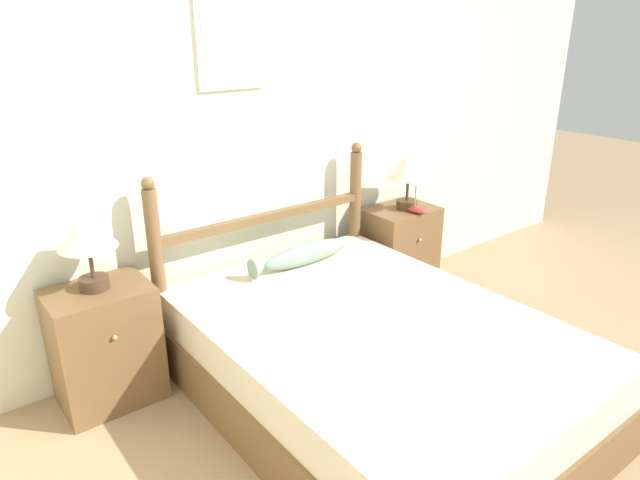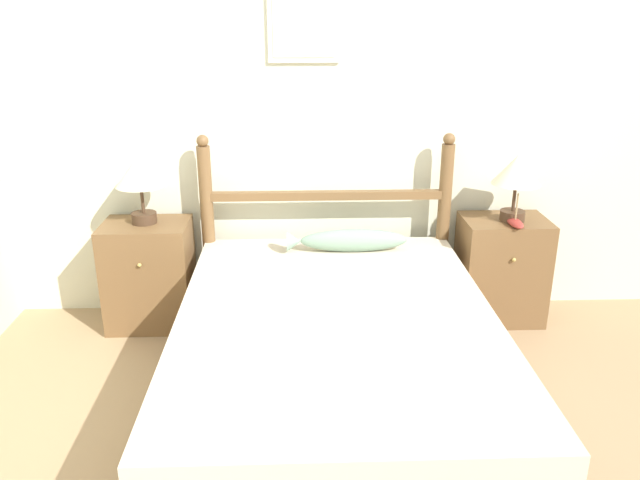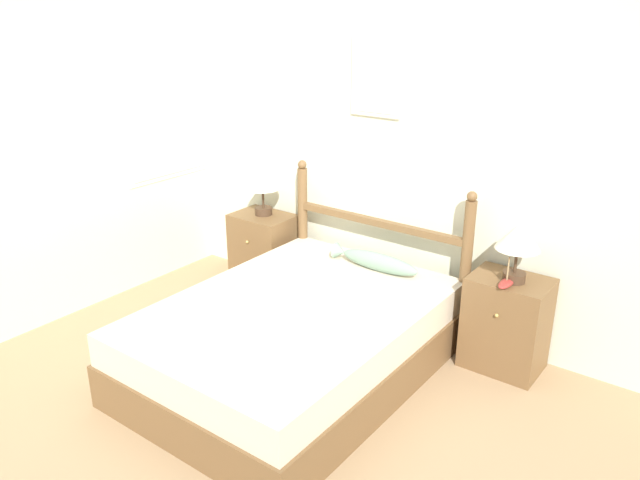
# 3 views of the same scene
# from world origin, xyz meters

# --- Properties ---
(ground_plane) EXTENTS (16.00, 16.00, 0.00)m
(ground_plane) POSITION_xyz_m (0.00, 0.00, 0.00)
(ground_plane) COLOR #9E7F5B
(wall_back) EXTENTS (6.40, 0.08, 2.55)m
(wall_back) POSITION_xyz_m (-0.00, 1.73, 1.28)
(wall_back) COLOR beige
(wall_back) RESTS_ON ground_plane
(bed) EXTENTS (1.51, 2.08, 0.50)m
(bed) POSITION_xyz_m (-0.14, 0.58, 0.25)
(bed) COLOR brown
(bed) RESTS_ON ground_plane
(headboard) EXTENTS (1.51, 0.08, 1.15)m
(headboard) POSITION_xyz_m (-0.14, 1.58, 0.62)
(headboard) COLOR brown
(headboard) RESTS_ON ground_plane
(nightstand_left) EXTENTS (0.50, 0.40, 0.65)m
(nightstand_left) POSITION_xyz_m (-1.22, 1.48, 0.32)
(nightstand_left) COLOR brown
(nightstand_left) RESTS_ON ground_plane
(nightstand_right) EXTENTS (0.50, 0.40, 0.65)m
(nightstand_right) POSITION_xyz_m (0.93, 1.48, 0.32)
(nightstand_right) COLOR brown
(nightstand_right) RESTS_ON ground_plane
(table_lamp_left) EXTENTS (0.28, 0.28, 0.40)m
(table_lamp_left) POSITION_xyz_m (-1.22, 1.50, 0.94)
(table_lamp_left) COLOR #422D1E
(table_lamp_left) RESTS_ON nightstand_left
(table_lamp_right) EXTENTS (0.28, 0.28, 0.40)m
(table_lamp_right) POSITION_xyz_m (0.95, 1.46, 0.94)
(table_lamp_right) COLOR #422D1E
(table_lamp_right) RESTS_ON nightstand_right
(model_boat) EXTENTS (0.08, 0.20, 0.19)m
(model_boat) POSITION_xyz_m (0.94, 1.36, 0.67)
(model_boat) COLOR maroon
(model_boat) RESTS_ON nightstand_right
(fish_pillow) EXTENTS (0.70, 0.12, 0.14)m
(fish_pillow) POSITION_xyz_m (-0.04, 1.37, 0.57)
(fish_pillow) COLOR gray
(fish_pillow) RESTS_ON bed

